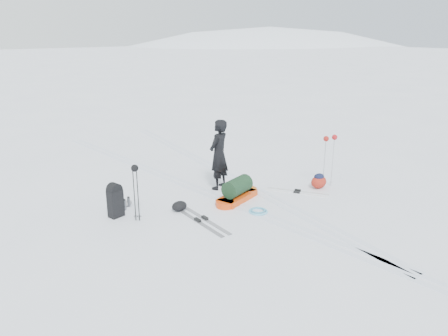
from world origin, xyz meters
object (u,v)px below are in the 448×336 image
(expedition_rucksack, at_px, (116,200))
(ski_poles_black, at_px, (135,175))
(skier, at_px, (219,155))
(pulk_sled, at_px, (237,192))

(expedition_rucksack, bearing_deg, ski_poles_black, -78.21)
(skier, relative_size, pulk_sled, 1.19)
(skier, bearing_deg, expedition_rucksack, -22.14)
(expedition_rucksack, bearing_deg, pulk_sled, -31.81)
(expedition_rucksack, distance_m, ski_poles_black, 0.96)
(skier, height_order, pulk_sled, skier)
(skier, distance_m, pulk_sled, 1.28)
(skier, distance_m, ski_poles_black, 2.88)
(pulk_sled, bearing_deg, skier, 63.10)
(ski_poles_black, bearing_deg, expedition_rucksack, 101.11)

